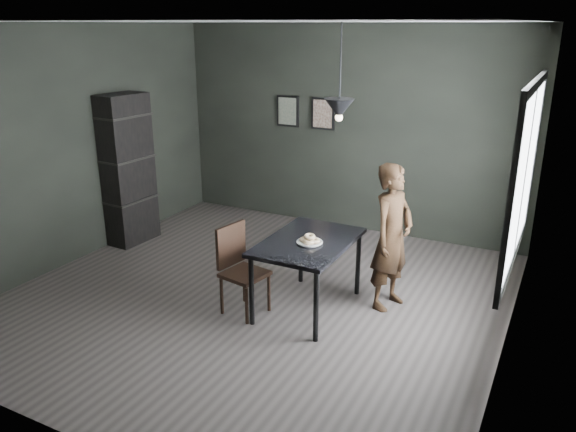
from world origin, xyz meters
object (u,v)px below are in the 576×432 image
at_px(white_plate, 310,243).
at_px(wood_chair, 239,263).
at_px(shelf_unit, 127,170).
at_px(cafe_table, 308,248).
at_px(pendant_lamp, 339,109).
at_px(woman, 392,237).

relative_size(white_plate, wood_chair, 0.25).
relative_size(wood_chair, shelf_unit, 0.46).
bearing_deg(wood_chair, white_plate, 34.20).
bearing_deg(cafe_table, wood_chair, -149.77).
height_order(cafe_table, shelf_unit, shelf_unit).
relative_size(cafe_table, shelf_unit, 0.61).
bearing_deg(wood_chair, pendant_lamp, 38.55).
distance_m(wood_chair, pendant_lamp, 1.81).
height_order(cafe_table, pendant_lamp, pendant_lamp).
bearing_deg(pendant_lamp, woman, 37.17).
xyz_separation_m(cafe_table, shelf_unit, (-2.92, 0.66, 0.31)).
bearing_deg(woman, shelf_unit, 102.52).
distance_m(white_plate, wood_chair, 0.75).
height_order(woman, wood_chair, woman).
bearing_deg(pendant_lamp, cafe_table, -158.20).
xyz_separation_m(cafe_table, woman, (0.72, 0.45, 0.08)).
xyz_separation_m(white_plate, shelf_unit, (-2.97, 0.73, 0.22)).
bearing_deg(pendant_lamp, wood_chair, -152.13).
bearing_deg(shelf_unit, cafe_table, -9.39).
distance_m(woman, wood_chair, 1.56).
xyz_separation_m(white_plate, woman, (0.67, 0.52, -0.00)).
distance_m(shelf_unit, pendant_lamp, 3.39).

